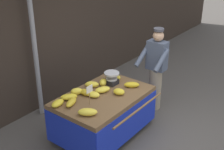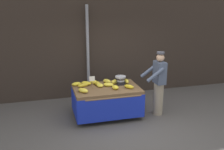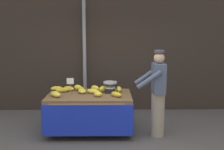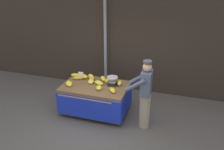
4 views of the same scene
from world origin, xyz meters
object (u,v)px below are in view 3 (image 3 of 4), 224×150
(weighing_scale, at_px, (110,87))
(banana_bunch_12, at_px, (63,90))
(banana_bunch_11, at_px, (98,94))
(vendor_person, at_px, (158,93))
(banana_bunch_7, at_px, (93,91))
(banana_bunch_9, at_px, (119,89))
(price_sign, at_px, (70,83))
(banana_bunch_3, at_px, (81,89))
(banana_bunch_1, at_px, (82,91))
(street_pole, at_px, (85,57))
(banana_bunch_10, at_px, (104,89))
(banana_bunch_5, at_px, (116,94))
(banana_bunch_2, at_px, (69,88))
(banana_bunch_6, at_px, (57,88))
(banana_bunch_4, at_px, (56,94))
(banana_bunch_8, at_px, (95,88))
(banana_cart, at_px, (90,104))
(banana_bunch_0, at_px, (78,88))

(weighing_scale, xyz_separation_m, banana_bunch_12, (-1.00, 0.05, -0.07))
(banana_bunch_11, bearing_deg, vendor_person, -2.43)
(banana_bunch_7, relative_size, banana_bunch_9, 1.28)
(price_sign, bearing_deg, banana_bunch_3, 53.50)
(banana_bunch_1, bearing_deg, banana_bunch_3, 103.91)
(street_pole, distance_m, banana_bunch_12, 1.43)
(banana_bunch_9, relative_size, banana_bunch_10, 1.06)
(banana_bunch_5, bearing_deg, banana_bunch_1, 156.03)
(street_pole, xyz_separation_m, banana_bunch_12, (-0.36, -1.25, -0.58))
(banana_bunch_10, xyz_separation_m, vendor_person, (1.06, -0.49, 0.01))
(banana_bunch_1, bearing_deg, banana_bunch_2, 139.67)
(banana_bunch_2, height_order, banana_bunch_6, banana_bunch_6)
(weighing_scale, height_order, banana_bunch_6, weighing_scale)
(street_pole, height_order, banana_bunch_1, street_pole)
(banana_bunch_2, xyz_separation_m, banana_bunch_11, (0.65, -0.56, 0.00))
(banana_bunch_6, bearing_deg, banana_bunch_11, -31.09)
(banana_bunch_3, xyz_separation_m, banana_bunch_4, (-0.45, -0.44, -0.00))
(weighing_scale, distance_m, banana_bunch_5, 0.39)
(banana_bunch_5, height_order, vendor_person, vendor_person)
(banana_bunch_8, distance_m, banana_bunch_12, 0.69)
(banana_cart, height_order, banana_bunch_10, banana_bunch_10)
(banana_cart, distance_m, banana_bunch_5, 0.64)
(weighing_scale, relative_size, banana_bunch_0, 1.35)
(weighing_scale, height_order, vendor_person, vendor_person)
(street_pole, xyz_separation_m, weighing_scale, (0.64, -1.31, -0.51))
(street_pole, relative_size, banana_bunch_9, 13.45)
(banana_bunch_1, relative_size, banana_bunch_8, 0.92)
(banana_cart, bearing_deg, banana_bunch_8, 74.33)
(banana_bunch_4, distance_m, banana_bunch_10, 1.03)
(weighing_scale, relative_size, banana_bunch_4, 0.94)
(banana_bunch_2, height_order, banana_bunch_10, banana_bunch_10)
(banana_bunch_8, bearing_deg, banana_bunch_6, 179.58)
(banana_bunch_4, bearing_deg, banana_bunch_9, 18.09)
(banana_bunch_8, xyz_separation_m, vendor_person, (1.25, -0.59, 0.02))
(banana_bunch_4, bearing_deg, banana_bunch_6, 98.80)
(price_sign, height_order, banana_bunch_3, price_sign)
(banana_bunch_9, bearing_deg, banana_bunch_0, 168.60)
(vendor_person, bearing_deg, banana_bunch_5, 177.90)
(banana_bunch_3, relative_size, banana_bunch_4, 0.86)
(banana_bunch_3, xyz_separation_m, vendor_person, (1.54, -0.48, 0.02))
(vendor_person, bearing_deg, banana_bunch_4, 179.00)
(street_pole, relative_size, banana_bunch_8, 11.48)
(banana_bunch_5, distance_m, banana_bunch_8, 0.72)
(weighing_scale, distance_m, banana_bunch_1, 0.58)
(banana_bunch_8, height_order, banana_bunch_9, banana_bunch_9)
(street_pole, xyz_separation_m, banana_bunch_9, (0.82, -1.26, -0.57))
(banana_bunch_2, height_order, banana_bunch_4, banana_bunch_4)
(price_sign, xyz_separation_m, banana_bunch_6, (-0.35, 0.38, -0.20))
(banana_bunch_3, xyz_separation_m, banana_bunch_11, (0.37, -0.43, -0.00))
(banana_bunch_3, relative_size, banana_bunch_12, 0.86)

